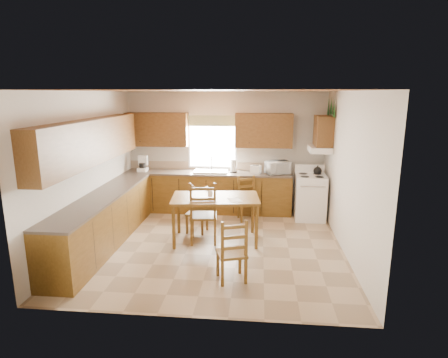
# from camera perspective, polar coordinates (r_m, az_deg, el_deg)

# --- Properties ---
(floor) EXTENTS (4.50, 4.50, 0.00)m
(floor) POSITION_cam_1_polar(r_m,az_deg,el_deg) (6.83, -1.52, -9.99)
(floor) COLOR tan
(floor) RESTS_ON ground
(ceiling) EXTENTS (4.50, 4.50, 0.00)m
(ceiling) POSITION_cam_1_polar(r_m,az_deg,el_deg) (6.28, -1.67, 13.30)
(ceiling) COLOR brown
(ceiling) RESTS_ON floor
(wall_left) EXTENTS (4.50, 4.50, 0.00)m
(wall_left) POSITION_cam_1_polar(r_m,az_deg,el_deg) (7.06, -20.05, 1.45)
(wall_left) COLOR beige
(wall_left) RESTS_ON floor
(wall_right) EXTENTS (4.50, 4.50, 0.00)m
(wall_right) POSITION_cam_1_polar(r_m,az_deg,el_deg) (6.54, 18.37, 0.72)
(wall_right) COLOR beige
(wall_right) RESTS_ON floor
(wall_back) EXTENTS (4.50, 4.50, 0.00)m
(wall_back) POSITION_cam_1_polar(r_m,az_deg,el_deg) (8.62, 0.24, 4.23)
(wall_back) COLOR beige
(wall_back) RESTS_ON floor
(wall_front) EXTENTS (4.50, 4.50, 0.00)m
(wall_front) POSITION_cam_1_polar(r_m,az_deg,el_deg) (4.27, -5.28, -5.02)
(wall_front) COLOR beige
(wall_front) RESTS_ON floor
(lower_cab_back) EXTENTS (3.75, 0.60, 0.88)m
(lower_cab_back) POSITION_cam_1_polar(r_m,az_deg,el_deg) (8.56, -2.45, -2.08)
(lower_cab_back) COLOR brown
(lower_cab_back) RESTS_ON floor
(lower_cab_left) EXTENTS (0.60, 3.60, 0.88)m
(lower_cab_left) POSITION_cam_1_polar(r_m,az_deg,el_deg) (7.03, -17.77, -6.11)
(lower_cab_left) COLOR brown
(lower_cab_left) RESTS_ON floor
(counter_back) EXTENTS (3.75, 0.63, 0.04)m
(counter_back) POSITION_cam_1_polar(r_m,az_deg,el_deg) (8.45, -2.48, 0.93)
(counter_back) COLOR #4F423A
(counter_back) RESTS_ON lower_cab_back
(counter_left) EXTENTS (0.63, 3.60, 0.04)m
(counter_left) POSITION_cam_1_polar(r_m,az_deg,el_deg) (6.90, -18.03, -2.49)
(counter_left) COLOR #4F423A
(counter_left) RESTS_ON lower_cab_left
(backsplash) EXTENTS (3.75, 0.01, 0.18)m
(backsplash) POSITION_cam_1_polar(r_m,az_deg,el_deg) (8.71, -2.23, 2.04)
(backsplash) COLOR tan
(backsplash) RESTS_ON counter_back
(upper_cab_back_left) EXTENTS (1.41, 0.33, 0.75)m
(upper_cab_back_left) POSITION_cam_1_polar(r_m,az_deg,el_deg) (8.68, -10.18, 7.44)
(upper_cab_back_left) COLOR brown
(upper_cab_back_left) RESTS_ON wall_back
(upper_cab_back_right) EXTENTS (1.25, 0.33, 0.75)m
(upper_cab_back_right) POSITION_cam_1_polar(r_m,az_deg,el_deg) (8.36, 6.08, 7.36)
(upper_cab_back_right) COLOR brown
(upper_cab_back_right) RESTS_ON wall_back
(upper_cab_left) EXTENTS (0.33, 3.60, 0.75)m
(upper_cab_left) POSITION_cam_1_polar(r_m,az_deg,el_deg) (6.77, -19.65, 5.37)
(upper_cab_left) COLOR brown
(upper_cab_left) RESTS_ON wall_left
(upper_cab_stove) EXTENTS (0.33, 0.62, 0.62)m
(upper_cab_stove) POSITION_cam_1_polar(r_m,az_deg,el_deg) (8.03, 14.90, 7.10)
(upper_cab_stove) COLOR brown
(upper_cab_stove) RESTS_ON wall_right
(range_hood) EXTENTS (0.44, 0.62, 0.12)m
(range_hood) POSITION_cam_1_polar(r_m,az_deg,el_deg) (8.07, 14.39, 4.43)
(range_hood) COLOR white
(range_hood) RESTS_ON wall_right
(window_frame) EXTENTS (1.13, 0.02, 1.18)m
(window_frame) POSITION_cam_1_polar(r_m,az_deg,el_deg) (8.60, -1.78, 5.54)
(window_frame) COLOR white
(window_frame) RESTS_ON wall_back
(window_pane) EXTENTS (1.05, 0.01, 1.10)m
(window_pane) POSITION_cam_1_polar(r_m,az_deg,el_deg) (8.59, -1.78, 5.53)
(window_pane) COLOR white
(window_pane) RESTS_ON wall_back
(window_valance) EXTENTS (1.19, 0.01, 0.24)m
(window_valance) POSITION_cam_1_polar(r_m,az_deg,el_deg) (8.52, -1.83, 8.85)
(window_valance) COLOR #49632F
(window_valance) RESTS_ON wall_back
(sink_basin) EXTENTS (0.75, 0.45, 0.04)m
(sink_basin) POSITION_cam_1_polar(r_m,az_deg,el_deg) (8.44, -1.98, 1.19)
(sink_basin) COLOR silver
(sink_basin) RESTS_ON counter_back
(pine_decal_a) EXTENTS (0.22, 0.22, 0.36)m
(pine_decal_a) POSITION_cam_1_polar(r_m,az_deg,el_deg) (7.71, 16.46, 10.35)
(pine_decal_a) COLOR #14421A
(pine_decal_a) RESTS_ON wall_right
(pine_decal_b) EXTENTS (0.22, 0.22, 0.36)m
(pine_decal_b) POSITION_cam_1_polar(r_m,az_deg,el_deg) (8.02, 16.05, 10.75)
(pine_decal_b) COLOR #14421A
(pine_decal_b) RESTS_ON wall_right
(pine_decal_c) EXTENTS (0.22, 0.22, 0.36)m
(pine_decal_c) POSITION_cam_1_polar(r_m,az_deg,el_deg) (8.34, 15.64, 10.57)
(pine_decal_c) COLOR #14421A
(pine_decal_c) RESTS_ON wall_right
(stove) EXTENTS (0.65, 0.67, 0.94)m
(stove) POSITION_cam_1_polar(r_m,az_deg,el_deg) (8.25, 12.97, -2.78)
(stove) COLOR white
(stove) RESTS_ON floor
(coffeemaker) EXTENTS (0.27, 0.29, 0.34)m
(coffeemaker) POSITION_cam_1_polar(r_m,az_deg,el_deg) (8.72, -12.32, 2.29)
(coffeemaker) COLOR white
(coffeemaker) RESTS_ON counter_back
(paper_towel) EXTENTS (0.16, 0.16, 0.29)m
(paper_towel) POSITION_cam_1_polar(r_m,az_deg,el_deg) (8.40, 1.45, 2.01)
(paper_towel) COLOR white
(paper_towel) RESTS_ON counter_back
(toaster) EXTENTS (0.25, 0.21, 0.18)m
(toaster) POSITION_cam_1_polar(r_m,az_deg,el_deg) (8.31, 4.85, 1.46)
(toaster) COLOR white
(toaster) RESTS_ON counter_back
(microwave) EXTENTS (0.56, 0.49, 0.28)m
(microwave) POSITION_cam_1_polar(r_m,az_deg,el_deg) (8.32, 8.20, 1.73)
(microwave) COLOR white
(microwave) RESTS_ON counter_back
(dining_table) EXTENTS (1.64, 1.04, 0.83)m
(dining_table) POSITION_cam_1_polar(r_m,az_deg,el_deg) (6.88, -1.32, -6.10)
(dining_table) COLOR brown
(dining_table) RESTS_ON floor
(chair_near_left) EXTENTS (0.53, 0.51, 1.14)m
(chair_near_left) POSITION_cam_1_polar(r_m,az_deg,el_deg) (6.79, -3.16, -5.02)
(chair_near_left) COLOR brown
(chair_near_left) RESTS_ON floor
(chair_near_right) EXTENTS (0.50, 0.49, 0.95)m
(chair_near_right) POSITION_cam_1_polar(r_m,az_deg,el_deg) (5.46, 1.16, -10.67)
(chair_near_right) COLOR brown
(chair_near_right) RESTS_ON floor
(chair_far_left) EXTENTS (0.43, 0.42, 0.89)m
(chair_far_left) POSITION_cam_1_polar(r_m,az_deg,el_deg) (7.30, -4.14, -4.76)
(chair_far_left) COLOR brown
(chair_far_left) RESTS_ON floor
(chair_far_right) EXTENTS (0.47, 0.46, 0.93)m
(chair_far_right) POSITION_cam_1_polar(r_m,az_deg,el_deg) (7.97, 3.63, -3.06)
(chair_far_right) COLOR brown
(chair_far_right) RESTS_ON floor
(table_paper) EXTENTS (0.29, 0.33, 0.00)m
(table_paper) POSITION_cam_1_polar(r_m,az_deg,el_deg) (6.57, 1.62, -3.20)
(table_paper) COLOR white
(table_paper) RESTS_ON dining_table
(table_card) EXTENTS (0.09, 0.04, 0.12)m
(table_card) POSITION_cam_1_polar(r_m,az_deg,el_deg) (6.75, -2.12, -2.26)
(table_card) COLOR white
(table_card) RESTS_ON dining_table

